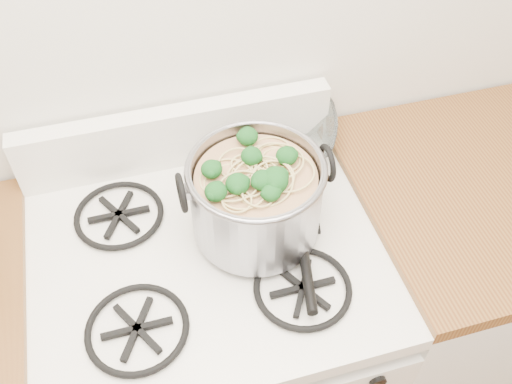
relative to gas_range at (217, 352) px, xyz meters
name	(u,v)px	position (x,y,z in m)	size (l,w,h in m)	color
gas_range	(217,352)	(0.00, 0.00, 0.00)	(0.76, 0.66, 0.92)	white
counter_right	(498,274)	(0.88, 0.00, 0.02)	(1.00, 0.65, 0.92)	silver
stock_pot	(256,197)	(0.12, 0.03, 0.58)	(0.32, 0.29, 0.20)	gray
spatula	(298,213)	(0.22, 0.03, 0.50)	(0.29, 0.31, 0.02)	black
glass_bowl	(279,137)	(0.25, 0.28, 0.50)	(0.12, 0.12, 0.03)	white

